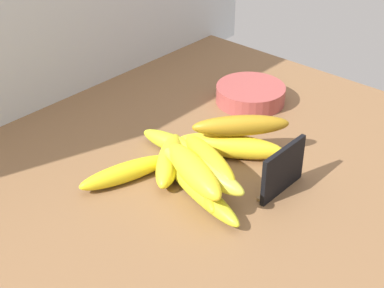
{
  "coord_description": "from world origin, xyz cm",
  "views": [
    {
      "loc": [
        -58.12,
        -55.75,
        61.15
      ],
      "look_at": [
        5.0,
        0.4,
        8.0
      ],
      "focal_mm": 54.73,
      "sensor_mm": 36.0,
      "label": 1
    }
  ],
  "objects_px": {
    "banana_0": "(205,174)",
    "banana_1": "(176,145)",
    "banana_3": "(202,193)",
    "banana_4": "(125,172)",
    "fruit_bowl": "(250,94)",
    "banana_6": "(241,125)",
    "banana_9": "(194,171)",
    "banana_5": "(230,146)",
    "chalkboard_sign": "(283,171)",
    "banana_8": "(201,171)",
    "banana_7": "(209,159)",
    "banana_2": "(170,160)"
  },
  "relations": [
    {
      "from": "banana_0",
      "to": "banana_1",
      "type": "relative_size",
      "value": 1.32
    },
    {
      "from": "banana_3",
      "to": "banana_4",
      "type": "distance_m",
      "value": 0.14
    },
    {
      "from": "fruit_bowl",
      "to": "banana_6",
      "type": "relative_size",
      "value": 0.84
    },
    {
      "from": "banana_4",
      "to": "banana_9",
      "type": "relative_size",
      "value": 1.02
    },
    {
      "from": "banana_5",
      "to": "chalkboard_sign",
      "type": "bearing_deg",
      "value": -101.23
    },
    {
      "from": "fruit_bowl",
      "to": "banana_4",
      "type": "bearing_deg",
      "value": -177.91
    },
    {
      "from": "banana_0",
      "to": "banana_4",
      "type": "relative_size",
      "value": 1.21
    },
    {
      "from": "banana_4",
      "to": "banana_3",
      "type": "bearing_deg",
      "value": -72.42
    },
    {
      "from": "fruit_bowl",
      "to": "banana_6",
      "type": "xyz_separation_m",
      "value": [
        -0.18,
        -0.11,
        0.04
      ]
    },
    {
      "from": "banana_3",
      "to": "banana_5",
      "type": "bearing_deg",
      "value": 19.93
    },
    {
      "from": "banana_4",
      "to": "banana_8",
      "type": "xyz_separation_m",
      "value": [
        0.05,
        -0.13,
        0.03
      ]
    },
    {
      "from": "banana_5",
      "to": "banana_9",
      "type": "height_order",
      "value": "banana_9"
    },
    {
      "from": "banana_1",
      "to": "banana_9",
      "type": "distance_m",
      "value": 0.14
    },
    {
      "from": "banana_5",
      "to": "banana_6",
      "type": "height_order",
      "value": "banana_6"
    },
    {
      "from": "banana_5",
      "to": "banana_7",
      "type": "height_order",
      "value": "banana_7"
    },
    {
      "from": "banana_9",
      "to": "banana_2",
      "type": "bearing_deg",
      "value": 68.5
    },
    {
      "from": "banana_3",
      "to": "banana_6",
      "type": "bearing_deg",
      "value": 14.45
    },
    {
      "from": "banana_8",
      "to": "banana_2",
      "type": "bearing_deg",
      "value": 75.95
    },
    {
      "from": "banana_0",
      "to": "banana_6",
      "type": "relative_size",
      "value": 1.17
    },
    {
      "from": "banana_3",
      "to": "banana_5",
      "type": "relative_size",
      "value": 1.03
    },
    {
      "from": "fruit_bowl",
      "to": "banana_8",
      "type": "relative_size",
      "value": 0.83
    },
    {
      "from": "chalkboard_sign",
      "to": "banana_3",
      "type": "distance_m",
      "value": 0.14
    },
    {
      "from": "banana_1",
      "to": "banana_9",
      "type": "relative_size",
      "value": 0.94
    },
    {
      "from": "banana_5",
      "to": "banana_7",
      "type": "distance_m",
      "value": 0.11
    },
    {
      "from": "banana_2",
      "to": "banana_4",
      "type": "distance_m",
      "value": 0.08
    },
    {
      "from": "banana_6",
      "to": "banana_5",
      "type": "bearing_deg",
      "value": 143.96
    },
    {
      "from": "banana_2",
      "to": "banana_8",
      "type": "bearing_deg",
      "value": -104.05
    },
    {
      "from": "banana_5",
      "to": "banana_9",
      "type": "xyz_separation_m",
      "value": [
        -0.14,
        -0.03,
        0.03
      ]
    },
    {
      "from": "banana_3",
      "to": "banana_9",
      "type": "height_order",
      "value": "banana_9"
    },
    {
      "from": "banana_3",
      "to": "banana_8",
      "type": "relative_size",
      "value": 1.13
    },
    {
      "from": "banana_4",
      "to": "banana_8",
      "type": "distance_m",
      "value": 0.14
    },
    {
      "from": "banana_6",
      "to": "banana_8",
      "type": "bearing_deg",
      "value": -167.78
    },
    {
      "from": "chalkboard_sign",
      "to": "banana_7",
      "type": "height_order",
      "value": "chalkboard_sign"
    },
    {
      "from": "banana_2",
      "to": "banana_7",
      "type": "height_order",
      "value": "banana_7"
    },
    {
      "from": "banana_2",
      "to": "banana_9",
      "type": "height_order",
      "value": "banana_9"
    },
    {
      "from": "banana_6",
      "to": "banana_9",
      "type": "distance_m",
      "value": 0.15
    },
    {
      "from": "banana_3",
      "to": "banana_4",
      "type": "relative_size",
      "value": 1.17
    },
    {
      "from": "banana_5",
      "to": "banana_2",
      "type": "bearing_deg",
      "value": 153.92
    },
    {
      "from": "chalkboard_sign",
      "to": "banana_4",
      "type": "height_order",
      "value": "chalkboard_sign"
    },
    {
      "from": "banana_1",
      "to": "banana_9",
      "type": "xyz_separation_m",
      "value": [
        -0.08,
        -0.11,
        0.04
      ]
    },
    {
      "from": "chalkboard_sign",
      "to": "banana_2",
      "type": "relative_size",
      "value": 0.69
    },
    {
      "from": "fruit_bowl",
      "to": "banana_5",
      "type": "relative_size",
      "value": 0.76
    },
    {
      "from": "banana_3",
      "to": "banana_7",
      "type": "distance_m",
      "value": 0.06
    },
    {
      "from": "chalkboard_sign",
      "to": "banana_9",
      "type": "xyz_separation_m",
      "value": [
        -0.11,
        0.09,
        0.02
      ]
    },
    {
      "from": "banana_0",
      "to": "banana_8",
      "type": "xyz_separation_m",
      "value": [
        -0.03,
        -0.02,
        0.03
      ]
    },
    {
      "from": "fruit_bowl",
      "to": "banana_8",
      "type": "bearing_deg",
      "value": -156.4
    },
    {
      "from": "banana_3",
      "to": "chalkboard_sign",
      "type": "bearing_deg",
      "value": -35.8
    },
    {
      "from": "banana_9",
      "to": "banana_1",
      "type": "bearing_deg",
      "value": 54.69
    },
    {
      "from": "chalkboard_sign",
      "to": "fruit_bowl",
      "type": "height_order",
      "value": "chalkboard_sign"
    },
    {
      "from": "banana_6",
      "to": "banana_7",
      "type": "bearing_deg",
      "value": -167.8
    }
  ]
}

